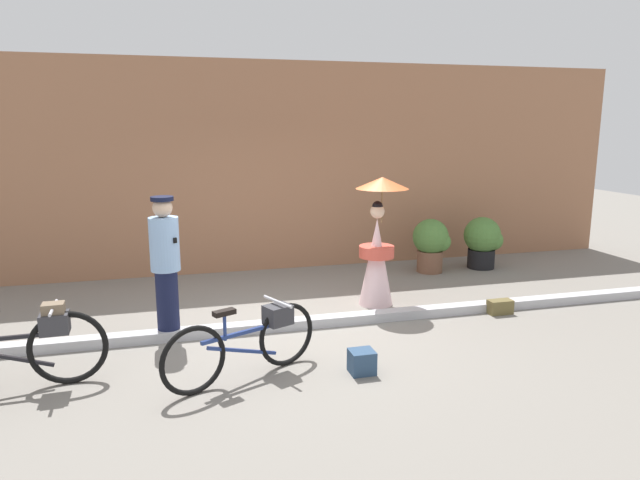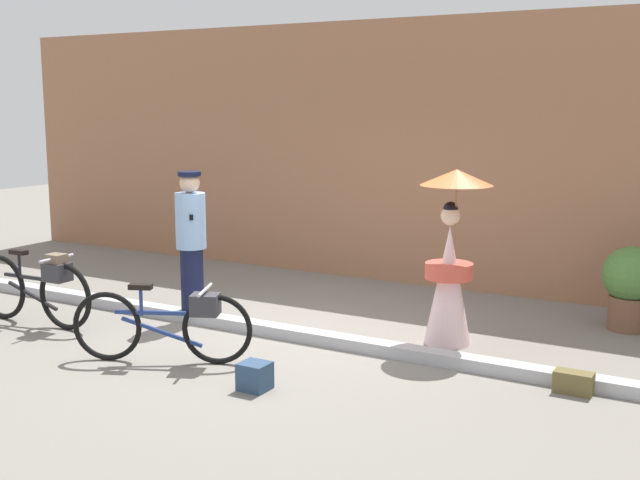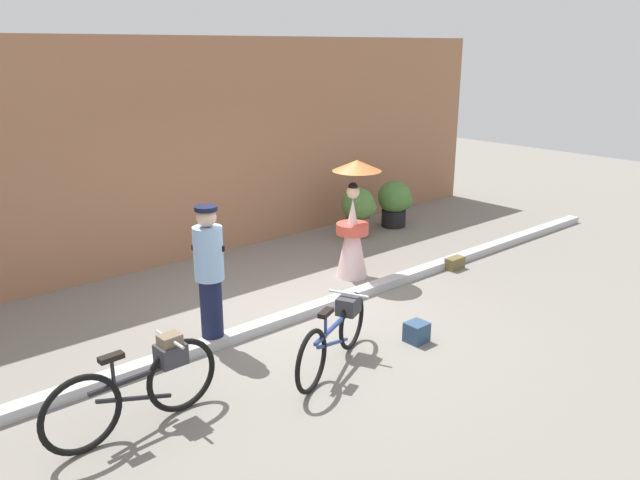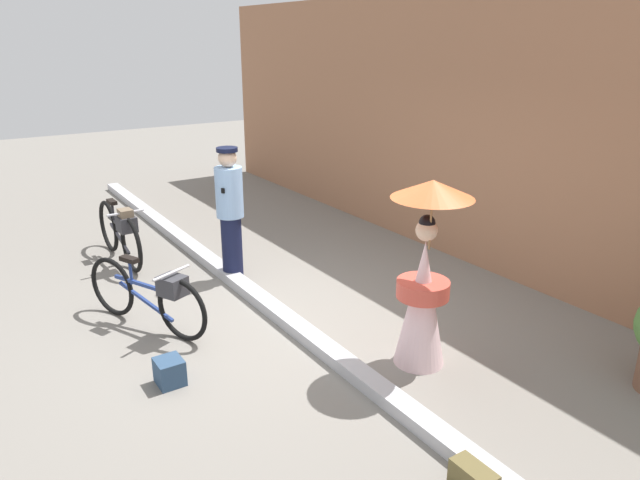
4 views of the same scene
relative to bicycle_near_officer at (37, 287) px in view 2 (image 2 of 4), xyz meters
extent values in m
plane|color=gray|center=(2.74, 0.96, -0.44)|extent=(30.00, 30.00, 0.00)
cube|color=#9E6B4C|center=(2.74, 4.18, 1.34)|extent=(14.00, 0.40, 3.55)
cube|color=#B2B2B7|center=(2.74, 0.96, -0.38)|extent=(14.00, 0.20, 0.12)
torus|color=black|center=(0.42, 0.02, -0.07)|extent=(0.75, 0.09, 0.74)
torus|color=black|center=(-0.57, -0.02, -0.07)|extent=(0.75, 0.09, 0.74)
cube|color=black|center=(-0.07, 0.00, 0.09)|extent=(0.83, 0.07, 0.04)
cube|color=black|center=(-0.07, 0.00, -0.11)|extent=(0.72, 0.06, 0.26)
cylinder|color=black|center=(-0.25, -0.01, 0.21)|extent=(0.03, 0.03, 0.31)
cube|color=black|center=(-0.25, -0.01, 0.37)|extent=(0.22, 0.10, 0.05)
cylinder|color=silver|center=(0.32, 0.01, 0.35)|extent=(0.05, 0.48, 0.03)
cube|color=#333338|center=(0.32, 0.01, 0.20)|extent=(0.27, 0.23, 0.20)
cube|color=#72604C|center=(0.32, 0.01, 0.33)|extent=(0.21, 0.17, 0.14)
torus|color=black|center=(2.56, -0.10, -0.10)|extent=(0.64, 0.32, 0.68)
torus|color=black|center=(1.58, -0.54, -0.10)|extent=(0.64, 0.32, 0.68)
cube|color=navy|center=(2.07, -0.32, 0.05)|extent=(0.84, 0.40, 0.04)
cube|color=navy|center=(2.07, -0.32, -0.14)|extent=(0.73, 0.35, 0.28)
cylinder|color=navy|center=(1.90, -0.40, 0.16)|extent=(0.03, 0.03, 0.28)
cube|color=black|center=(1.90, -0.40, 0.30)|extent=(0.24, 0.17, 0.05)
cylinder|color=silver|center=(2.46, -0.14, 0.28)|extent=(0.22, 0.45, 0.03)
cube|color=#333338|center=(2.46, -0.14, 0.14)|extent=(0.33, 0.31, 0.20)
cylinder|color=#141938|center=(1.36, 1.02, -0.02)|extent=(0.26, 0.26, 0.83)
cylinder|color=#8CB2E0|center=(1.36, 1.02, 0.71)|extent=(0.34, 0.34, 0.63)
sphere|color=#D8B293|center=(1.36, 1.02, 1.13)|extent=(0.23, 0.23, 0.23)
cylinder|color=black|center=(1.36, 1.02, 1.24)|extent=(0.26, 0.26, 0.05)
cube|color=black|center=(1.36, 1.02, 0.77)|extent=(0.28, 0.31, 0.06)
cone|color=silver|center=(4.21, 1.63, 0.18)|extent=(0.48, 0.48, 1.23)
cylinder|color=#D14C3D|center=(4.21, 1.63, 0.32)|extent=(0.49, 0.49, 0.16)
sphere|color=beige|center=(4.21, 1.63, 0.89)|extent=(0.20, 0.20, 0.20)
sphere|color=black|center=(4.21, 1.63, 0.96)|extent=(0.15, 0.15, 0.15)
cylinder|color=olive|center=(4.27, 1.62, 1.01)|extent=(0.02, 0.02, 0.55)
cone|color=orange|center=(4.27, 1.62, 1.28)|extent=(0.73, 0.73, 0.16)
cylinder|color=brown|center=(5.74, 3.09, -0.25)|extent=(0.44, 0.44, 0.37)
sphere|color=#4C7A38|center=(5.74, 3.09, 0.18)|extent=(0.61, 0.61, 0.61)
cube|color=navy|center=(3.26, -0.49, -0.32)|extent=(0.25, 0.23, 0.24)
cube|color=#243951|center=(3.26, -0.56, -0.26)|extent=(0.21, 0.08, 0.09)
cube|color=brown|center=(5.67, 0.80, -0.34)|extent=(0.33, 0.17, 0.19)
cube|color=brown|center=(5.67, 0.75, -0.30)|extent=(0.28, 0.06, 0.07)
camera|label=1|loc=(1.43, -5.67, 2.06)|focal=32.08mm
camera|label=2|loc=(7.08, -5.99, 2.02)|focal=45.28mm
camera|label=3|loc=(-2.05, -4.90, 2.97)|focal=35.03mm
camera|label=4|loc=(7.80, -1.85, 2.52)|focal=32.77mm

